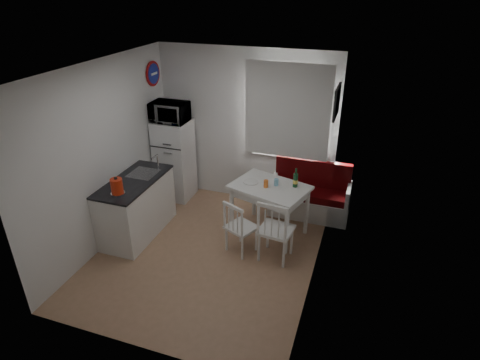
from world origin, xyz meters
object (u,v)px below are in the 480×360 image
object	(u,v)px
chair_left	(239,224)
chair_right	(275,226)
fridge	(175,160)
kettle	(117,186)
wine_bottle	(296,178)
bench	(309,198)
microwave	(170,112)
kitchen_counter	(137,206)
dining_table	(270,192)

from	to	relation	value
chair_left	chair_right	size ratio (longest dim) A/B	0.99
fridge	kettle	world-z (taller)	fridge
kettle	wine_bottle	size ratio (longest dim) A/B	0.89
bench	chair_right	bearing A→B (deg)	-99.90
kettle	microwave	bearing A→B (deg)	91.04
bench	fridge	bearing A→B (deg)	-177.34
chair_right	microwave	distance (m)	2.64
chair_left	kettle	world-z (taller)	kettle
bench	wine_bottle	bearing A→B (deg)	-102.90
chair_left	wine_bottle	distance (m)	1.06
fridge	wine_bottle	size ratio (longest dim) A/B	4.81
microwave	kettle	size ratio (longest dim) A/B	2.27
bench	fridge	size ratio (longest dim) A/B	0.91
chair_right	wine_bottle	size ratio (longest dim) A/B	1.73
bench	chair_right	size ratio (longest dim) A/B	2.52
kitchen_counter	chair_right	distance (m)	2.14
chair_left	microwave	size ratio (longest dim) A/B	0.85
kitchen_counter	microwave	size ratio (longest dim) A/B	2.24
bench	fridge	world-z (taller)	fridge
kitchen_counter	bench	size ratio (longest dim) A/B	1.03
kitchen_counter	microwave	world-z (taller)	microwave
kitchen_counter	kettle	distance (m)	0.73
bench	microwave	xyz separation A→B (m)	(-2.36, -0.16, 1.27)
chair_right	kettle	bearing A→B (deg)	-162.86
chair_right	wine_bottle	bearing A→B (deg)	88.39
dining_table	wine_bottle	distance (m)	0.43
dining_table	chair_left	xyz separation A→B (m)	(-0.25, -0.65, -0.21)
kitchen_counter	bench	xyz separation A→B (m)	(2.38, 1.35, -0.15)
bench	chair_left	distance (m)	1.58
fridge	wine_bottle	distance (m)	2.29
microwave	wine_bottle	bearing A→B (deg)	-11.77
microwave	wine_bottle	xyz separation A→B (m)	(2.22, -0.46, -0.62)
chair_left	kettle	size ratio (longest dim) A/B	1.94
fridge	microwave	bearing A→B (deg)	-90.00
chair_right	kettle	distance (m)	2.18
dining_table	chair_right	world-z (taller)	chair_right
chair_right	chair_left	bearing A→B (deg)	-175.71
fridge	chair_right	bearing A→B (deg)	-31.14
kettle	bench	bearing A→B (deg)	37.80
chair_left	chair_right	xyz separation A→B (m)	(0.50, -0.01, 0.08)
bench	wine_bottle	xyz separation A→B (m)	(-0.14, -0.62, 0.65)
kitchen_counter	chair_left	xyz separation A→B (m)	(1.64, -0.02, 0.05)
chair_left	wine_bottle	xyz separation A→B (m)	(0.60, 0.75, 0.45)
dining_table	chair_left	world-z (taller)	chair_left
kitchen_counter	bench	world-z (taller)	kitchen_counter
bench	chair_left	xyz separation A→B (m)	(-0.74, -1.38, 0.20)
dining_table	chair_right	bearing A→B (deg)	-52.94
chair_left	kettle	distance (m)	1.73
kitchen_counter	wine_bottle	world-z (taller)	kitchen_counter
kitchen_counter	microwave	xyz separation A→B (m)	(0.02, 1.19, 1.12)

